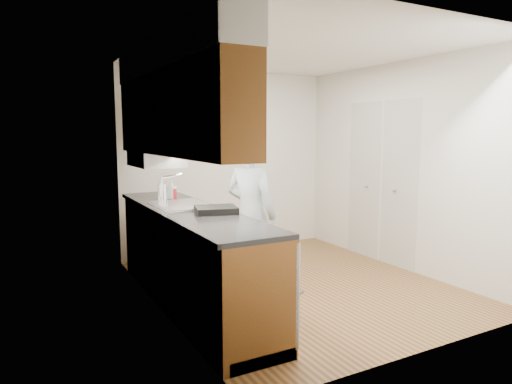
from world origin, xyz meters
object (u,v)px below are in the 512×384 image
Objects in this scene: soap_bottle_c at (166,190)px; soda_can at (174,194)px; person at (251,204)px; dish_rack at (216,210)px; soap_bottle_b at (171,189)px; soap_bottle_a at (162,189)px.

soap_bottle_c is 0.13m from soda_can.
soap_bottle_c is 1.60× the size of soda_can.
person is at bearing -49.06° from soap_bottle_c.
person is 0.68m from dish_rack.
soda_can is at bearing -61.88° from soap_bottle_b.
soap_bottle_c is 0.47× the size of dish_rack.
person is 0.89m from soda_can.
soap_bottle_b reaches higher than soap_bottle_c.
soap_bottle_a is 0.98m from dish_rack.
soda_can is (-0.60, 0.65, 0.07)m from person.
soda_can is (0.16, 0.09, -0.07)m from soap_bottle_a.
soap_bottle_c is 1.15m from dish_rack.
person reaches higher than soap_bottle_b.
soap_bottle_a reaches higher than soap_bottle_b.
soap_bottle_a is at bearing 116.15° from dish_rack.
person is 17.07× the size of soda_can.
soap_bottle_b reaches higher than dish_rack.
soda_can is (0.06, -0.11, -0.03)m from soap_bottle_c.
soap_bottle_c is at bearing 62.71° from soap_bottle_a.
dish_rack is (-0.55, -0.39, 0.04)m from person.
person is 10.68× the size of soap_bottle_c.
soap_bottle_b is 1.08m from dish_rack.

